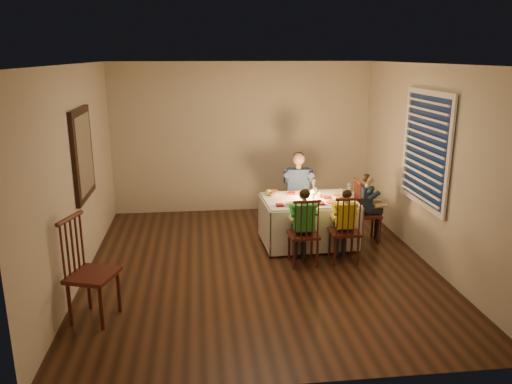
{
  "coord_description": "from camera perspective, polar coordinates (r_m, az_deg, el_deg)",
  "views": [
    {
      "loc": [
        -0.77,
        -6.09,
        2.71
      ],
      "look_at": [
        -0.04,
        0.15,
        0.97
      ],
      "focal_mm": 35.0,
      "sensor_mm": 36.0,
      "label": 1
    }
  ],
  "objects": [
    {
      "name": "ceiling",
      "position": [
        6.14,
        0.52,
        14.42
      ],
      "size": [
        5.0,
        5.0,
        0.0
      ],
      "primitive_type": "plane",
      "color": "white",
      "rests_on": "wall_back"
    },
    {
      "name": "squash",
      "position": [
        7.39,
        1.4,
        -0.04
      ],
      "size": [
        0.09,
        0.09,
        0.09
      ],
      "primitive_type": "sphere",
      "color": "#F5F640",
      "rests_on": "dining_table"
    },
    {
      "name": "wall_right",
      "position": [
        6.94,
        19.27,
        2.86
      ],
      "size": [
        0.02,
        5.0,
        2.6
      ],
      "primitive_type": "cube",
      "color": "#BBB19F",
      "rests_on": "ground"
    },
    {
      "name": "orange_fruit",
      "position": [
        7.34,
        7.33,
        -0.31
      ],
      "size": [
        0.08,
        0.08,
        0.08
      ],
      "primitive_type": "sphere",
      "color": "orange",
      "rests_on": "dining_table"
    },
    {
      "name": "setting_teal",
      "position": [
        7.38,
        9.44,
        -0.57
      ],
      "size": [
        0.27,
        0.27,
        0.02
      ],
      "primitive_type": "cylinder",
      "rotation": [
        0.0,
        0.0,
        0.04
      ],
      "color": "white",
      "rests_on": "dining_table"
    },
    {
      "name": "setting_adult",
      "position": [
        7.53,
        5.41,
        -0.09
      ],
      "size": [
        0.27,
        0.27,
        0.02
      ],
      "primitive_type": "cylinder",
      "rotation": [
        0.0,
        0.0,
        0.04
      ],
      "color": "white",
      "rests_on": "dining_table"
    },
    {
      "name": "setting_yellow",
      "position": [
        7.06,
        8.76,
        -1.27
      ],
      "size": [
        0.27,
        0.27,
        0.02
      ],
      "primitive_type": "cylinder",
      "rotation": [
        0.0,
        0.0,
        0.04
      ],
      "color": "white",
      "rests_on": "dining_table"
    },
    {
      "name": "window_blinds",
      "position": [
        6.97,
        18.74,
        4.64
      ],
      "size": [
        0.07,
        1.34,
        1.54
      ],
      "color": "#0C1933",
      "rests_on": "wall_right"
    },
    {
      "name": "wall_mirror",
      "position": [
        6.66,
        -19.18,
        4.13
      ],
      "size": [
        0.06,
        0.95,
        1.15
      ],
      "color": "black",
      "rests_on": "wall_left"
    },
    {
      "name": "setting_green",
      "position": [
        6.92,
        4.19,
        -1.47
      ],
      "size": [
        0.27,
        0.27,
        0.02
      ],
      "primitive_type": "cylinder",
      "rotation": [
        0.0,
        0.0,
        0.04
      ],
      "color": "white",
      "rests_on": "dining_table"
    },
    {
      "name": "adult",
      "position": [
        8.11,
        4.72,
        -4.11
      ],
      "size": [
        0.5,
        0.47,
        1.24
      ],
      "primitive_type": null,
      "rotation": [
        0.0,
        0.0,
        -0.13
      ],
      "color": "navy",
      "rests_on": "ground"
    },
    {
      "name": "chair_extra",
      "position": [
        5.73,
        -17.74,
        -13.59
      ],
      "size": [
        0.57,
        0.58,
        1.13
      ],
      "primitive_type": null,
      "rotation": [
        0.0,
        0.0,
        1.24
      ],
      "color": "#3B1410",
      "rests_on": "ground"
    },
    {
      "name": "child_teal",
      "position": [
        7.74,
        12.37,
        -5.41
      ],
      "size": [
        0.31,
        0.34,
        1.03
      ],
      "primitive_type": null,
      "rotation": [
        0.0,
        0.0,
        1.54
      ],
      "color": "#182A3C",
      "rests_on": "ground"
    },
    {
      "name": "chair_near_right",
      "position": [
        6.95,
        9.89,
        -7.75
      ],
      "size": [
        0.4,
        0.38,
        0.94
      ],
      "primitive_type": null,
      "rotation": [
        0.0,
        0.0,
        3.11
      ],
      "color": "#3B1410",
      "rests_on": "ground"
    },
    {
      "name": "chair_near_left",
      "position": [
        6.78,
        5.34,
        -8.19
      ],
      "size": [
        0.4,
        0.38,
        0.94
      ],
      "primitive_type": null,
      "rotation": [
        0.0,
        0.0,
        3.17
      ],
      "color": "#3B1410",
      "rests_on": "ground"
    },
    {
      "name": "serving_bowl",
      "position": [
        7.4,
        2.01,
        -0.18
      ],
      "size": [
        0.24,
        0.24,
        0.05
      ],
      "primitive_type": "imported",
      "rotation": [
        0.0,
        0.0,
        0.22
      ],
      "color": "white",
      "rests_on": "dining_table"
    },
    {
      "name": "chair_end",
      "position": [
        7.74,
        12.37,
        -5.41
      ],
      "size": [
        0.38,
        0.4,
        0.94
      ],
      "primitive_type": null,
      "rotation": [
        0.0,
        0.0,
        1.54
      ],
      "color": "#3B1410",
      "rests_on": "ground"
    },
    {
      "name": "ground",
      "position": [
        6.71,
        0.46,
        -8.37
      ],
      "size": [
        5.0,
        5.0,
        0.0
      ],
      "primitive_type": "plane",
      "color": "black",
      "rests_on": "ground"
    },
    {
      "name": "chair_adult",
      "position": [
        8.11,
        4.72,
        -4.11
      ],
      "size": [
        0.43,
        0.41,
        0.94
      ],
      "primitive_type": null,
      "rotation": [
        0.0,
        0.0,
        -0.13
      ],
      "color": "#3B1410",
      "rests_on": "ground"
    },
    {
      "name": "candle_left",
      "position": [
        7.24,
        5.64,
        -0.42
      ],
      "size": [
        0.06,
        0.06,
        0.1
      ],
      "primitive_type": "cylinder",
      "color": "white",
      "rests_on": "dining_table"
    },
    {
      "name": "wall_left",
      "position": [
        6.42,
        -19.86,
        1.84
      ],
      "size": [
        0.02,
        5.0,
        2.6
      ],
      "primitive_type": "cube",
      "color": "#BBB19F",
      "rests_on": "ground"
    },
    {
      "name": "wall_back",
      "position": [
        8.74,
        -1.57,
        6.17
      ],
      "size": [
        4.5,
        0.02,
        2.6
      ],
      "primitive_type": "cube",
      "color": "#BBB19F",
      "rests_on": "ground"
    },
    {
      "name": "child_yellow",
      "position": [
        6.95,
        9.89,
        -7.75
      ],
      "size": [
        0.33,
        0.3,
        1.01
      ],
      "primitive_type": null,
      "rotation": [
        0.0,
        0.0,
        3.11
      ],
      "color": "yellow",
      "rests_on": "ground"
    },
    {
      "name": "candle_right",
      "position": [
        7.26,
        6.46,
        -0.38
      ],
      "size": [
        0.06,
        0.06,
        0.1
      ],
      "primitive_type": "cylinder",
      "color": "white",
      "rests_on": "dining_table"
    },
    {
      "name": "child_green",
      "position": [
        6.78,
        5.34,
        -8.19
      ],
      "size": [
        0.35,
        0.32,
        1.05
      ],
      "primitive_type": null,
      "rotation": [
        0.0,
        0.0,
        3.17
      ],
      "color": "green",
      "rests_on": "ground"
    },
    {
      "name": "dining_table",
      "position": [
        7.32,
        6.02,
        -2.27
      ],
      "size": [
        1.37,
        1.02,
        0.66
      ],
      "rotation": [
        0.0,
        0.0,
        0.04
      ],
      "color": "silver",
      "rests_on": "ground"
    }
  ]
}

